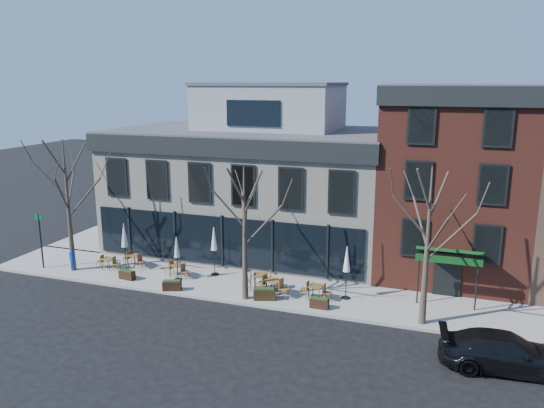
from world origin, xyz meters
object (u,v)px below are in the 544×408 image
(call_box, at_px, (72,260))
(cafe_set_0, at_px, (108,262))
(parked_sedan, at_px, (506,352))
(umbrella_0, at_px, (124,238))

(call_box, bearing_deg, cafe_set_0, 25.09)
(parked_sedan, bearing_deg, call_box, 76.16)
(call_box, distance_m, umbrella_0, 3.64)
(call_box, relative_size, cafe_set_0, 0.81)
(parked_sedan, xyz_separation_m, call_box, (-23.87, 3.54, 0.08))
(parked_sedan, relative_size, cafe_set_0, 3.27)
(call_box, xyz_separation_m, umbrella_0, (3.24, 0.81, 1.44))
(call_box, height_order, cafe_set_0, call_box)
(cafe_set_0, height_order, umbrella_0, umbrella_0)
(umbrella_0, bearing_deg, call_box, -165.88)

